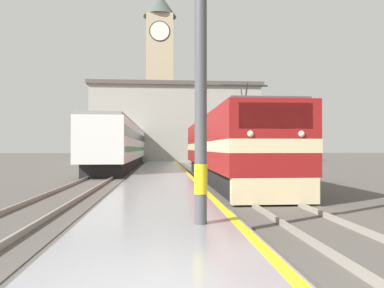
{
  "coord_description": "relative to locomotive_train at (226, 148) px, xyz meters",
  "views": [
    {
      "loc": [
        0.01,
        -3.98,
        1.82
      ],
      "look_at": [
        1.84,
        18.68,
        2.06
      ],
      "focal_mm": 35.0,
      "sensor_mm": 36.0,
      "label": 1
    }
  ],
  "objects": [
    {
      "name": "catenary_mast",
      "position": [
        -2.58,
        -12.59,
        2.74
      ],
      "size": [
        3.0,
        0.27,
        8.45
      ],
      "color": "#4C4C51",
      "rests_on": "platform"
    },
    {
      "name": "clock_tower",
      "position": [
        -3.83,
        41.74,
        12.78
      ],
      "size": [
        5.41,
        5.41,
        27.4
      ],
      "color": "tan",
      "rests_on": "ground"
    },
    {
      "name": "rail_track_near",
      "position": [
        0.0,
        8.92,
        -1.78
      ],
      "size": [
        2.84,
        140.0,
        0.16
      ],
      "color": "#514C47",
      "rests_on": "ground"
    },
    {
      "name": "station_building",
      "position": [
        -1.73,
        29.48,
        3.18
      ],
      "size": [
        21.48,
        9.65,
        9.95
      ],
      "color": "#A8A399",
      "rests_on": "ground"
    },
    {
      "name": "passenger_train",
      "position": [
        -7.05,
        26.73,
        0.28
      ],
      "size": [
        2.92,
        51.4,
        3.89
      ],
      "color": "black",
      "rests_on": "ground"
    },
    {
      "name": "locomotive_train",
      "position": [
        0.0,
        0.0,
        0.0
      ],
      "size": [
        2.92,
        18.0,
        4.5
      ],
      "color": "black",
      "rests_on": "ground"
    },
    {
      "name": "rail_track_far",
      "position": [
        -7.05,
        8.92,
        -1.78
      ],
      "size": [
        2.83,
        140.0,
        0.16
      ],
      "color": "#514C47",
      "rests_on": "ground"
    },
    {
      "name": "ground_plane",
      "position": [
        -3.49,
        13.92,
        -1.81
      ],
      "size": [
        200.0,
        200.0,
        0.0
      ],
      "primitive_type": "plane",
      "color": "#514C47"
    },
    {
      "name": "platform",
      "position": [
        -3.49,
        8.92,
        -1.66
      ],
      "size": [
        3.39,
        140.0,
        0.3
      ],
      "color": "gray",
      "rests_on": "ground"
    }
  ]
}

